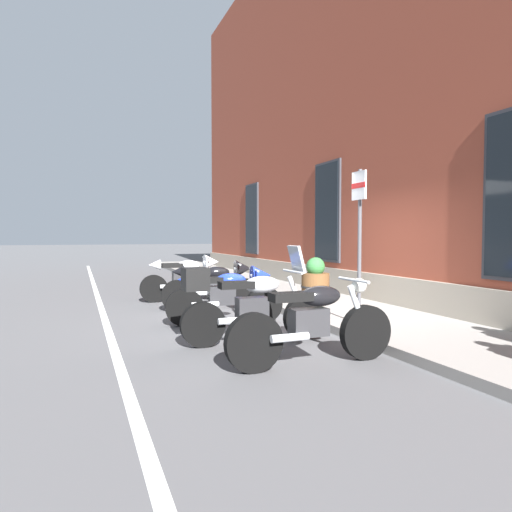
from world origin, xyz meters
The scene contains 10 objects.
ground_plane centered at (0.00, 0.00, 0.00)m, with size 140.00×140.00×0.00m, color #4C4C4F.
sidewalk centered at (0.00, 1.14, 0.06)m, with size 33.18×2.27×0.13m, color gray.
lane_stripe centered at (0.00, -3.20, 0.00)m, with size 33.18×0.12×0.01m, color silver.
motorcycle_white_sport centered at (-2.97, -1.27, 0.58)m, with size 0.62×2.02×1.06m.
motorcycle_black_sport centered at (-1.47, -1.03, 0.55)m, with size 0.62×2.03×1.01m.
motorcycle_blue_sport centered at (0.08, -1.24, 0.55)m, with size 0.62×2.00×1.00m.
motorcycle_silver_touring centered at (1.51, -1.43, 0.57)m, with size 0.62×2.13×1.37m.
motorcycle_black_naked centered at (2.82, -1.08, 0.49)m, with size 0.62×2.13×1.00m.
parking_sign centered at (1.40, 0.46, 1.68)m, with size 0.36×0.07×2.40m.
barrel_planter centered at (-1.21, 1.11, 0.51)m, with size 0.62×0.62×0.91m.
Camera 1 is at (7.55, -3.62, 1.52)m, focal length 32.52 mm.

